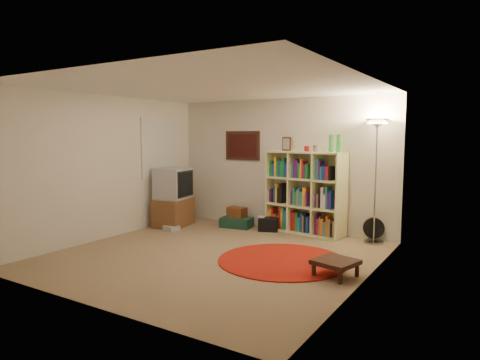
{
  "coord_description": "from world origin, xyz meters",
  "views": [
    {
      "loc": [
        3.65,
        -5.14,
        1.81
      ],
      "look_at": [
        0.1,
        0.6,
        1.1
      ],
      "focal_mm": 32.0,
      "sensor_mm": 36.0,
      "label": 1
    }
  ],
  "objects_px": {
    "floor_fan": "(374,229)",
    "tv_stand": "(174,198)",
    "side_table": "(336,263)",
    "floor_lamp": "(377,140)",
    "bookshelf": "(304,194)",
    "suitcase": "(237,222)"
  },
  "relations": [
    {
      "from": "suitcase",
      "to": "floor_fan",
      "type": "bearing_deg",
      "value": -2.76
    },
    {
      "from": "bookshelf",
      "to": "floor_fan",
      "type": "relative_size",
      "value": 4.44
    },
    {
      "from": "floor_fan",
      "to": "side_table",
      "type": "distance_m",
      "value": 2.13
    },
    {
      "from": "floor_lamp",
      "to": "side_table",
      "type": "xyz_separation_m",
      "value": [
        0.04,
        -2.01,
        -1.54
      ]
    },
    {
      "from": "floor_lamp",
      "to": "suitcase",
      "type": "distance_m",
      "value": 3.1
    },
    {
      "from": "floor_fan",
      "to": "tv_stand",
      "type": "xyz_separation_m",
      "value": [
        -3.73,
        -0.83,
        0.35
      ]
    },
    {
      "from": "floor_lamp",
      "to": "suitcase",
      "type": "height_order",
      "value": "floor_lamp"
    },
    {
      "from": "bookshelf",
      "to": "tv_stand",
      "type": "xyz_separation_m",
      "value": [
        -2.46,
        -0.8,
        -0.17
      ]
    },
    {
      "from": "suitcase",
      "to": "side_table",
      "type": "relative_size",
      "value": 1.1
    },
    {
      "from": "bookshelf",
      "to": "tv_stand",
      "type": "relative_size",
      "value": 1.57
    },
    {
      "from": "tv_stand",
      "to": "suitcase",
      "type": "relative_size",
      "value": 1.8
    },
    {
      "from": "bookshelf",
      "to": "floor_fan",
      "type": "height_order",
      "value": "bookshelf"
    },
    {
      "from": "suitcase",
      "to": "bookshelf",
      "type": "bearing_deg",
      "value": 1.5
    },
    {
      "from": "tv_stand",
      "to": "side_table",
      "type": "height_order",
      "value": "tv_stand"
    },
    {
      "from": "floor_fan",
      "to": "side_table",
      "type": "relative_size",
      "value": 0.69
    },
    {
      "from": "floor_fan",
      "to": "tv_stand",
      "type": "bearing_deg",
      "value": 170.95
    },
    {
      "from": "floor_lamp",
      "to": "bookshelf",
      "type": "bearing_deg",
      "value": 176.47
    },
    {
      "from": "suitcase",
      "to": "side_table",
      "type": "distance_m",
      "value": 3.25
    },
    {
      "from": "floor_lamp",
      "to": "floor_fan",
      "type": "height_order",
      "value": "floor_lamp"
    },
    {
      "from": "side_table",
      "to": "suitcase",
      "type": "bearing_deg",
      "value": 145.19
    },
    {
      "from": "suitcase",
      "to": "side_table",
      "type": "xyz_separation_m",
      "value": [
        2.66,
        -1.85,
        0.09
      ]
    },
    {
      "from": "side_table",
      "to": "floor_fan",
      "type": "bearing_deg",
      "value": 91.89
    }
  ]
}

